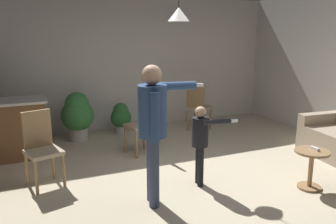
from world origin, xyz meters
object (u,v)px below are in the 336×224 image
object	(u,v)px
person_adult	(154,120)
dining_chair_near_wall	(144,121)
person_child	(201,137)
potted_plant_corner	(77,114)
dining_chair_by_counter	(41,146)
side_table_by_couch	(311,165)
spare_remote_on_table	(315,149)
kitchen_counter	(6,130)
dining_chair_centre_back	(198,105)
potted_plant_by_wall	(121,117)

from	to	relation	value
person_adult	dining_chair_near_wall	size ratio (longest dim) A/B	1.66
person_adult	person_child	bearing A→B (deg)	119.87
person_child	dining_chair_near_wall	distance (m)	1.53
person_child	potted_plant_corner	size ratio (longest dim) A/B	1.17
dining_chair_by_counter	potted_plant_corner	bearing A→B (deg)	-128.62
person_adult	person_child	distance (m)	0.87
side_table_by_couch	dining_chair_by_counter	bearing A→B (deg)	154.47
side_table_by_couch	dining_chair_near_wall	world-z (taller)	dining_chair_near_wall
side_table_by_couch	person_child	bearing A→B (deg)	151.75
dining_chair_by_counter	spare_remote_on_table	size ratio (longest dim) A/B	7.69
spare_remote_on_table	person_child	bearing A→B (deg)	152.90
dining_chair_by_counter	kitchen_counter	bearing A→B (deg)	-86.63
side_table_by_couch	dining_chair_near_wall	size ratio (longest dim) A/B	0.52
dining_chair_by_counter	dining_chair_near_wall	size ratio (longest dim) A/B	1.00
kitchen_counter	person_child	xyz separation A→B (m)	(2.36, -2.13, 0.19)
dining_chair_near_wall	dining_chair_centre_back	size ratio (longest dim) A/B	1.00
person_child	dining_chair_near_wall	size ratio (longest dim) A/B	1.07
person_child	potted_plant_by_wall	bearing A→B (deg)	-161.27
person_child	dining_chair_centre_back	distance (m)	2.61
potted_plant_corner	spare_remote_on_table	world-z (taller)	potted_plant_corner
spare_remote_on_table	dining_chair_centre_back	bearing A→B (deg)	91.99
person_adult	dining_chair_by_counter	xyz separation A→B (m)	(-1.17, 1.09, -0.48)
person_adult	dining_chair_near_wall	xyz separation A→B (m)	(0.50, 1.74, -0.48)
dining_chair_by_counter	potted_plant_by_wall	size ratio (longest dim) A/B	1.59
dining_chair_by_counter	potted_plant_by_wall	xyz separation A→B (m)	(1.63, 1.89, -0.20)
kitchen_counter	person_adult	xyz separation A→B (m)	(1.60, -2.37, 0.55)
kitchen_counter	potted_plant_by_wall	xyz separation A→B (m)	(2.06, 0.60, -0.13)
kitchen_counter	dining_chair_near_wall	size ratio (longest dim) A/B	1.26
kitchen_counter	person_adult	size ratio (longest dim) A/B	0.76
potted_plant_by_wall	dining_chair_centre_back	bearing A→B (deg)	-15.59
kitchen_counter	side_table_by_couch	size ratio (longest dim) A/B	2.42
dining_chair_near_wall	person_adult	bearing A→B (deg)	151.53
dining_chair_centre_back	potted_plant_by_wall	world-z (taller)	dining_chair_centre_back
side_table_by_couch	dining_chair_by_counter	size ratio (longest dim) A/B	0.52
dining_chair_near_wall	spare_remote_on_table	world-z (taller)	dining_chair_near_wall
dining_chair_by_counter	dining_chair_centre_back	bearing A→B (deg)	-170.17
person_child	dining_chair_near_wall	xyz separation A→B (m)	(-0.25, 1.50, -0.12)
potted_plant_by_wall	potted_plant_corner	bearing A→B (deg)	-173.40
spare_remote_on_table	side_table_by_couch	bearing A→B (deg)	-169.67
potted_plant_corner	potted_plant_by_wall	size ratio (longest dim) A/B	1.46
side_table_by_couch	person_adult	bearing A→B (deg)	167.82
potted_plant_corner	potted_plant_by_wall	distance (m)	0.88
dining_chair_by_counter	side_table_by_couch	bearing A→B (deg)	139.14
dining_chair_near_wall	dining_chair_centre_back	distance (m)	1.67
side_table_by_couch	person_child	distance (m)	1.47
kitchen_counter	potted_plant_by_wall	world-z (taller)	kitchen_counter
potted_plant_corner	kitchen_counter	bearing A→B (deg)	-157.51
kitchen_counter	dining_chair_by_counter	distance (m)	1.36
dining_chair_near_wall	kitchen_counter	bearing A→B (deg)	60.94
person_adult	dining_chair_centre_back	world-z (taller)	person_adult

